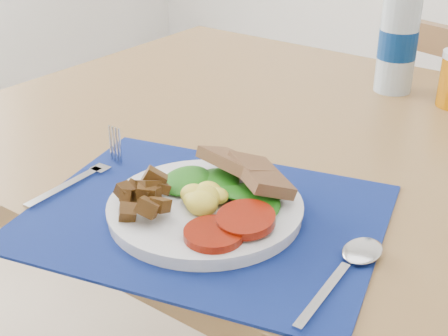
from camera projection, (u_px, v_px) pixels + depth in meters
name	position (u px, v px, depth m)	size (l,w,h in m)	color
table	(366.00, 196.00, 1.01)	(1.40, 0.90, 0.75)	brown
placemat	(205.00, 216.00, 0.79)	(0.44, 0.34, 0.00)	black
breakfast_plate	(200.00, 203.00, 0.78)	(0.24, 0.24, 0.06)	silver
fork	(88.00, 175.00, 0.88)	(0.03, 0.19, 0.00)	#B2B5BA
spoon	(351.00, 265.00, 0.69)	(0.04, 0.18, 0.01)	#B2B5BA
water_bottle	(399.00, 35.00, 1.17)	(0.07, 0.07, 0.25)	#ADBFCC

